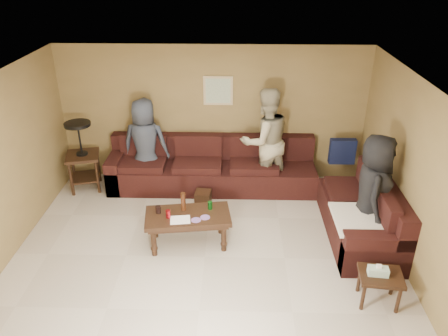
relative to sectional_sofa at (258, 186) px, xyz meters
name	(u,v)px	position (x,y,z in m)	size (l,w,h in m)	color
room	(202,151)	(-0.81, -1.52, 1.34)	(5.60, 5.50, 2.50)	#BEB1A1
sectional_sofa	(258,186)	(0.00, 0.00, 0.00)	(4.65, 2.90, 0.97)	black
coffee_table	(188,219)	(-1.08, -1.20, 0.11)	(1.29, 0.77, 0.79)	black
end_table_left	(82,155)	(-3.11, 0.43, 0.34)	(0.68, 0.68, 1.28)	black
side_table_right	(380,278)	(1.38, -2.33, 0.05)	(0.56, 0.47, 0.57)	black
waste_bin	(203,200)	(-0.93, -0.19, -0.17)	(0.26, 0.26, 0.31)	black
wall_art	(218,91)	(-0.71, 0.96, 1.37)	(0.52, 0.04, 0.52)	tan
person_left	(146,144)	(-2.00, 0.57, 0.50)	(0.81, 0.53, 1.66)	#2F3542
person_middle	(265,141)	(0.12, 0.49, 0.62)	(0.92, 0.72, 1.90)	tan
person_right	(372,191)	(1.56, -1.07, 0.54)	(0.84, 0.55, 1.72)	black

